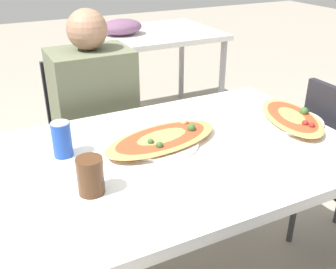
# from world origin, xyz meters

# --- Properties ---
(dining_table) EXTENTS (1.32, 0.85, 0.76)m
(dining_table) POSITION_xyz_m (0.00, 0.00, 0.69)
(dining_table) COLOR white
(dining_table) RESTS_ON ground_plane
(chair_far_seated) EXTENTS (0.40, 0.40, 0.89)m
(chair_far_seated) POSITION_xyz_m (-0.08, 0.75, 0.50)
(chair_far_seated) COLOR black
(chair_far_seated) RESTS_ON ground_plane
(person_seated) EXTENTS (0.37, 0.30, 1.17)m
(person_seated) POSITION_xyz_m (-0.08, 0.64, 0.69)
(person_seated) COLOR #2D2D38
(person_seated) RESTS_ON ground_plane
(pizza_main) EXTENTS (0.48, 0.29, 0.06)m
(pizza_main) POSITION_xyz_m (0.01, 0.07, 0.78)
(pizza_main) COLOR white
(pizza_main) RESTS_ON dining_table
(soda_can) EXTENTS (0.07, 0.07, 0.12)m
(soda_can) POSITION_xyz_m (-0.34, 0.14, 0.82)
(soda_can) COLOR #1E47B2
(soda_can) RESTS_ON dining_table
(drink_glass) EXTENTS (0.08, 0.08, 0.11)m
(drink_glass) POSITION_xyz_m (-0.32, -0.11, 0.82)
(drink_glass) COLOR #4C2D19
(drink_glass) RESTS_ON dining_table
(pizza_second) EXTENTS (0.30, 0.43, 0.06)m
(pizza_second) POSITION_xyz_m (0.55, -0.00, 0.78)
(pizza_second) COLOR white
(pizza_second) RESTS_ON dining_table
(background_table) EXTENTS (1.10, 0.80, 0.88)m
(background_table) POSITION_xyz_m (0.69, 1.84, 0.70)
(background_table) COLOR white
(background_table) RESTS_ON ground_plane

